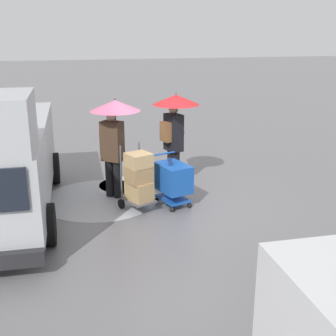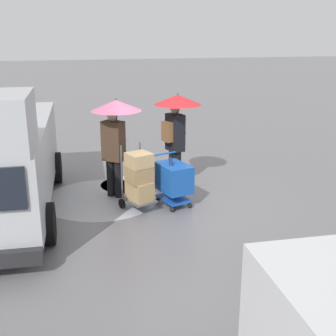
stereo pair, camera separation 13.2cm
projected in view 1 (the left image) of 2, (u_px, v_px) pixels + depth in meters
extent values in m
plane|color=slate|center=(182.00, 205.00, 9.20)|extent=(90.00, 90.00, 0.00)
cylinder|color=#ADAFB5|center=(100.00, 199.00, 9.55)|extent=(2.49, 2.49, 0.01)
cylinder|color=silver|center=(125.00, 185.00, 10.42)|extent=(1.21, 1.21, 0.01)
cylinder|color=black|center=(48.00, 225.00, 7.45)|extent=(0.26, 0.73, 0.72)
cylinder|color=black|center=(54.00, 168.00, 10.46)|extent=(0.26, 0.73, 0.72)
cube|color=#1951B2|center=(173.00, 178.00, 9.05)|extent=(0.73, 0.88, 0.56)
cube|color=#1951B2|center=(173.00, 199.00, 9.19)|extent=(0.65, 0.79, 0.04)
cylinder|color=#1951B2|center=(162.00, 154.00, 9.27)|extent=(0.56, 0.21, 0.04)
sphere|color=black|center=(189.00, 205.00, 9.07)|extent=(0.10, 0.10, 0.10)
sphere|color=black|center=(172.00, 210.00, 8.87)|extent=(0.10, 0.10, 0.10)
sphere|color=black|center=(174.00, 196.00, 9.57)|extent=(0.10, 0.10, 0.10)
sphere|color=black|center=(157.00, 200.00, 9.36)|extent=(0.10, 0.10, 0.10)
cylinder|color=navy|center=(172.00, 175.00, 8.90)|extent=(0.15, 0.29, 0.69)
cube|color=#515156|center=(139.00, 200.00, 8.90)|extent=(0.69, 0.75, 0.03)
cylinder|color=#515156|center=(139.00, 168.00, 9.09)|extent=(0.04, 0.04, 1.10)
cylinder|color=#515156|center=(121.00, 173.00, 8.83)|extent=(0.04, 0.04, 1.10)
cylinder|color=black|center=(141.00, 199.00, 9.30)|extent=(0.13, 0.20, 0.20)
cylinder|color=black|center=(121.00, 204.00, 9.02)|extent=(0.13, 0.20, 0.20)
cube|color=tan|center=(139.00, 191.00, 8.84)|extent=(0.56, 0.61, 0.37)
cube|color=#A37F51|center=(139.00, 174.00, 8.74)|extent=(0.57, 0.56, 0.32)
cube|color=tan|center=(139.00, 160.00, 8.65)|extent=(0.57, 0.57, 0.27)
cylinder|color=black|center=(171.00, 166.00, 10.43)|extent=(0.18, 0.18, 0.82)
cylinder|color=black|center=(176.00, 168.00, 10.27)|extent=(0.18, 0.18, 0.82)
cube|color=black|center=(174.00, 132.00, 10.10)|extent=(0.40, 0.51, 0.84)
sphere|color=beige|center=(174.00, 109.00, 9.94)|extent=(0.22, 0.22, 0.22)
cylinder|color=black|center=(168.00, 132.00, 10.33)|extent=(0.10, 0.10, 0.55)
cylinder|color=black|center=(179.00, 124.00, 9.90)|extent=(0.32, 0.19, 0.50)
cylinder|color=#333338|center=(176.00, 117.00, 9.91)|extent=(0.02, 0.02, 0.86)
cone|color=red|center=(176.00, 100.00, 9.79)|extent=(1.04, 1.04, 0.22)
sphere|color=#333338|center=(176.00, 94.00, 9.75)|extent=(0.04, 0.04, 0.04)
cube|color=brown|center=(166.00, 132.00, 9.99)|extent=(0.25, 0.33, 0.44)
cylinder|color=black|center=(110.00, 178.00, 9.61)|extent=(0.18, 0.18, 0.82)
cylinder|color=black|center=(118.00, 179.00, 9.53)|extent=(0.18, 0.18, 0.82)
cube|color=#473323|center=(112.00, 141.00, 9.32)|extent=(0.52, 0.49, 0.84)
sphere|color=beige|center=(111.00, 116.00, 9.15)|extent=(0.22, 0.22, 0.22)
cylinder|color=#473323|center=(102.00, 142.00, 9.44)|extent=(0.10, 0.10, 0.55)
cylinder|color=#473323|center=(120.00, 132.00, 9.19)|extent=(0.27, 0.30, 0.50)
cylinder|color=#333338|center=(116.00, 124.00, 9.16)|extent=(0.02, 0.02, 0.86)
cone|color=#E0668E|center=(115.00, 106.00, 9.05)|extent=(1.04, 1.04, 0.22)
sphere|color=#333338|center=(115.00, 99.00, 9.01)|extent=(0.04, 0.04, 0.04)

